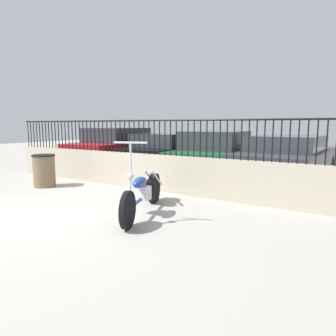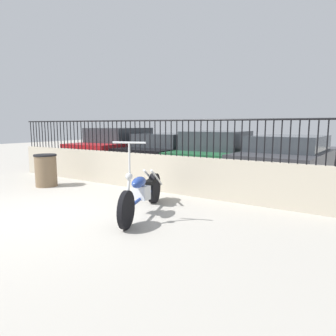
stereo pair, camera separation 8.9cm
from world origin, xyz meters
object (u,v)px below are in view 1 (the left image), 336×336
trash_bin (44,171)px  car_dark_grey (288,158)px  car_black (168,151)px  car_green (217,153)px  motorcycle_blue (144,191)px  car_red (120,147)px

trash_bin → car_dark_grey: bearing=38.8°
car_black → car_green: bearing=-92.8°
motorcycle_blue → car_black: motorcycle_blue is taller
car_red → car_green: size_ratio=1.08×
motorcycle_blue → car_dark_grey: size_ratio=0.46×
car_green → car_dark_grey: (2.04, 0.10, -0.02)m
car_dark_grey → car_red: bearing=94.5°
trash_bin → car_red: bearing=103.0°
car_red → car_black: size_ratio=1.10×
car_black → car_dark_grey: (3.87, -0.02, 0.01)m
car_green → car_dark_grey: size_ratio=0.90×
trash_bin → car_black: size_ratio=0.20×
motorcycle_blue → car_dark_grey: bearing=140.3°
car_black → trash_bin: bearing=165.1°
trash_bin → car_red: size_ratio=0.18×
trash_bin → car_black: (1.14, 4.04, 0.24)m
car_red → car_dark_grey: 5.90m
trash_bin → car_dark_grey: 6.43m
motorcycle_blue → car_green: car_green is taller
motorcycle_blue → car_black: bearing=-173.2°
car_black → car_green: (1.83, -0.12, 0.03)m
car_dark_grey → motorcycle_blue: bearing=164.1°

